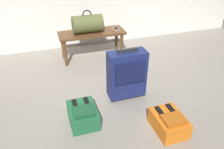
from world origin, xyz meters
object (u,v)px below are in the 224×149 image
Objects in this scene: bench at (92,36)px; suitcase_upright_navy at (127,74)px; cell_phone at (116,29)px; backpack_orange at (169,122)px; backpack_green at (83,115)px; duffel_bag_olive at (87,24)px.

suitcase_upright_navy is at bearing -83.53° from bench.
cell_phone is 0.38× the size of backpack_orange.
cell_phone is (0.39, 0.01, 0.07)m from bench.
bench is at bearing 100.83° from backpack_orange.
backpack_orange and backpack_green have the same top height.
bench is at bearing 72.45° from backpack_green.
cell_phone is at bearing 1.26° from bench.
backpack_orange is at bearing -79.17° from bench.
suitcase_upright_navy is 1.69× the size of backpack_green.
suitcase_upright_navy is 0.71m from backpack_orange.
duffel_bag_olive reaches higher than backpack_orange.
backpack_orange is at bearing -25.46° from backpack_green.
cell_phone is at bearing 1.10° from duffel_bag_olive.
cell_phone is 1.83m from backpack_orange.
suitcase_upright_navy is (-0.26, -1.16, -0.11)m from cell_phone.
backpack_orange is 0.88m from backpack_green.
backpack_green is at bearing 154.54° from backpack_orange.
duffel_bag_olive is 1.90m from backpack_orange.
suitcase_upright_navy reaches higher than backpack_green.
backpack_green is (-0.58, -0.26, -0.24)m from suitcase_upright_navy.
suitcase_upright_navy is at bearing 108.34° from backpack_orange.
backpack_green is at bearing -105.40° from duffel_bag_olive.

